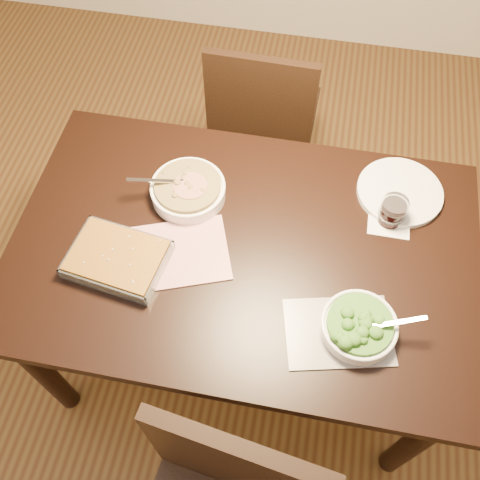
% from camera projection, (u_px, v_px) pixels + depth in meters
% --- Properties ---
extents(ground, '(4.00, 4.00, 0.00)m').
position_uv_depth(ground, '(242.00, 340.00, 2.24)').
color(ground, '#452813').
rests_on(ground, ground).
extents(table, '(1.40, 0.90, 0.75)m').
position_uv_depth(table, '(243.00, 263.00, 1.68)').
color(table, black).
rests_on(table, ground).
extents(magazine_a, '(0.37, 0.32, 0.01)m').
position_uv_depth(magazine_a, '(176.00, 254.00, 1.58)').
color(magazine_a, '#A42E40').
rests_on(magazine_a, table).
extents(magazine_b, '(0.33, 0.27, 0.01)m').
position_uv_depth(magazine_b, '(338.00, 332.00, 1.45)').
color(magazine_b, '#28272F').
rests_on(magazine_b, table).
extents(coaster, '(0.13, 0.13, 0.00)m').
position_uv_depth(coaster, '(389.00, 220.00, 1.65)').
color(coaster, white).
rests_on(coaster, table).
extents(stew_bowl, '(0.26, 0.24, 0.09)m').
position_uv_depth(stew_bowl, '(188.00, 190.00, 1.67)').
color(stew_bowl, white).
rests_on(stew_bowl, table).
extents(broccoli_bowl, '(0.23, 0.21, 0.08)m').
position_uv_depth(broccoli_bowl, '(359.00, 326.00, 1.43)').
color(broccoli_bowl, white).
rests_on(broccoli_bowl, table).
extents(baking_dish, '(0.30, 0.24, 0.05)m').
position_uv_depth(baking_dish, '(118.00, 259.00, 1.55)').
color(baking_dish, silver).
rests_on(baking_dish, table).
extents(wine_tumbler, '(0.08, 0.08, 0.09)m').
position_uv_depth(wine_tumbler, '(393.00, 211.00, 1.61)').
color(wine_tumbler, black).
rests_on(wine_tumbler, coaster).
extents(dinner_plate, '(0.27, 0.27, 0.02)m').
position_uv_depth(dinner_plate, '(400.00, 192.00, 1.70)').
color(dinner_plate, silver).
rests_on(dinner_plate, table).
extents(chair_far, '(0.43, 0.43, 0.89)m').
position_uv_depth(chair_far, '(263.00, 118.00, 2.23)').
color(chair_far, black).
rests_on(chair_far, ground).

